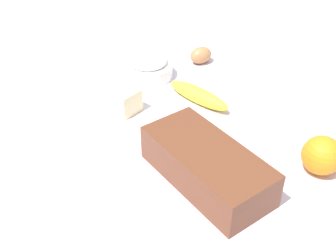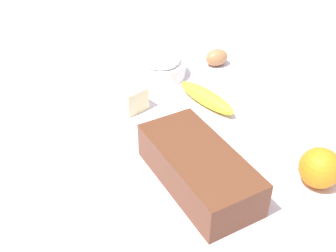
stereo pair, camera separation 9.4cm
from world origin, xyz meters
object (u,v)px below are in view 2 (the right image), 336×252
flour_bowl (161,65)px  loaf_pan (198,168)px  butter_block (128,96)px  orange_fruit (320,168)px  egg_near_butter (217,57)px  banana (206,97)px

flour_bowl → loaf_pan: bearing=170.1°
flour_bowl → butter_block: flour_bowl is taller
orange_fruit → butter_block: size_ratio=0.92×
loaf_pan → egg_near_butter: 0.51m
egg_near_butter → orange_fruit: bearing=177.1°
loaf_pan → flour_bowl: loaf_pan is taller
flour_bowl → orange_fruit: orange_fruit is taller
flour_bowl → egg_near_butter: (0.00, -0.18, -0.01)m
flour_bowl → banana: (-0.18, -0.06, -0.01)m
loaf_pan → butter_block: size_ratio=3.30×
flour_bowl → butter_block: bearing=132.4°
orange_fruit → butter_block: bearing=34.7°
flour_bowl → egg_near_butter: size_ratio=2.02×
flour_bowl → egg_near_butter: bearing=-89.2°
loaf_pan → banana: bearing=-36.4°
banana → egg_near_butter: size_ratio=2.76×
loaf_pan → orange_fruit: size_ratio=3.58×
flour_bowl → orange_fruit: (-0.52, -0.15, 0.01)m
loaf_pan → butter_block: bearing=0.8°
butter_block → egg_near_butter: bearing=-68.2°
loaf_pan → egg_near_butter: bearing=-38.5°
orange_fruit → loaf_pan: bearing=69.8°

